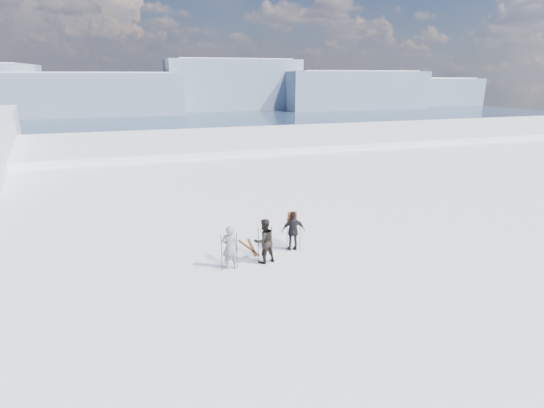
{
  "coord_description": "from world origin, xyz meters",
  "views": [
    {
      "loc": [
        -6.15,
        -10.77,
        6.29
      ],
      "look_at": [
        -1.75,
        3.0,
        1.88
      ],
      "focal_mm": 28.0,
      "sensor_mm": 36.0,
      "label": 1
    }
  ],
  "objects_px": {
    "skier_dark": "(264,241)",
    "skier_pack": "(293,231)",
    "skier_grey": "(230,248)",
    "skis_loose": "(250,247)"
  },
  "relations": [
    {
      "from": "skier_grey",
      "to": "skier_pack",
      "type": "bearing_deg",
      "value": -146.53
    },
    {
      "from": "skier_grey",
      "to": "skier_pack",
      "type": "distance_m",
      "value": 2.71
    },
    {
      "from": "skier_grey",
      "to": "skier_dark",
      "type": "relative_size",
      "value": 0.95
    },
    {
      "from": "skier_dark",
      "to": "skier_pack",
      "type": "height_order",
      "value": "skier_dark"
    },
    {
      "from": "skier_grey",
      "to": "skier_dark",
      "type": "height_order",
      "value": "skier_dark"
    },
    {
      "from": "skier_dark",
      "to": "skis_loose",
      "type": "height_order",
      "value": "skier_dark"
    },
    {
      "from": "skis_loose",
      "to": "skier_pack",
      "type": "bearing_deg",
      "value": -24.57
    },
    {
      "from": "skier_pack",
      "to": "skis_loose",
      "type": "distance_m",
      "value": 1.79
    },
    {
      "from": "skier_grey",
      "to": "skier_dark",
      "type": "bearing_deg",
      "value": -158.71
    },
    {
      "from": "skier_dark",
      "to": "skier_pack",
      "type": "xyz_separation_m",
      "value": [
        1.35,
        0.72,
        -0.04
      ]
    }
  ]
}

